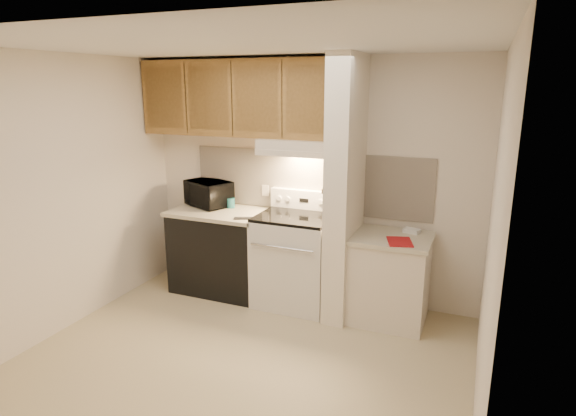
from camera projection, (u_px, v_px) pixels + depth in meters
The scene contains 50 objects.
floor at pixel (244, 358), 4.03m from camera, with size 3.60×3.60×0.00m, color #C8B58C.
ceiling at pixel (236, 44), 3.40m from camera, with size 3.60×3.60×0.00m, color white.
wall_back at pixel (307, 180), 5.06m from camera, with size 3.60×0.02×2.50m, color silver.
wall_left at pixel (65, 195), 4.38m from camera, with size 0.02×3.00×2.50m, color silver.
wall_right at pixel (492, 243), 3.05m from camera, with size 0.02×3.00×2.50m, color silver.
backsplash at pixel (307, 181), 5.05m from camera, with size 2.60×0.02×0.63m, color white.
range_body at pixel (295, 261), 4.95m from camera, with size 0.76×0.65×0.92m, color silver.
oven_window at pixel (283, 268), 4.65m from camera, with size 0.50×0.01×0.30m, color black.
oven_handle at pixel (282, 248), 4.56m from camera, with size 0.02×0.02×0.65m, color silver.
cooktop at pixel (295, 217), 4.83m from camera, with size 0.74×0.64×0.03m, color black.
range_backguard at pixel (305, 200), 5.05m from camera, with size 0.76×0.08×0.20m, color silver.
range_display at pixel (304, 200), 5.02m from camera, with size 0.10×0.01×0.04m, color black.
range_knob_left_outer at pixel (279, 198), 5.12m from camera, with size 0.05×0.05×0.02m, color silver.
range_knob_left_inner at pixel (288, 199), 5.08m from camera, with size 0.05×0.05×0.02m, color silver.
range_knob_right_inner at pixel (320, 202), 4.95m from camera, with size 0.05×0.05×0.02m, color silver.
range_knob_right_outer at pixel (329, 203), 4.91m from camera, with size 0.05×0.05×0.02m, color silver.
dishwasher_front at pixel (221, 252), 5.29m from camera, with size 1.00×0.63×0.87m, color black.
left_countertop at pixel (220, 212), 5.17m from camera, with size 1.04×0.67×0.04m, color beige.
spoon_rest at pixel (244, 218), 4.84m from camera, with size 0.21×0.07×0.01m, color black.
teal_jar at pixel (230, 203), 5.27m from camera, with size 0.10×0.10×0.11m, color #1D6369.
outlet at pixel (265, 190), 5.25m from camera, with size 0.08×0.01×0.12m, color beige.
microwave at pixel (208, 193), 5.34m from camera, with size 0.50×0.34×0.28m, color black.
partition_pillar at pixel (345, 190), 4.56m from camera, with size 0.22×0.70×2.50m, color white.
pillar_trim at pixel (334, 184), 4.59m from camera, with size 0.01×0.70×0.04m, color olive.
knife_strip at pixel (332, 183), 4.54m from camera, with size 0.02×0.42×0.04m, color black.
knife_blade_a at pixel (325, 197), 4.43m from camera, with size 0.01×0.04×0.16m, color silver.
knife_handle_a at pixel (325, 181), 4.38m from camera, with size 0.02×0.02×0.10m, color black.
knife_blade_b at pixel (328, 196), 4.51m from camera, with size 0.01×0.04×0.18m, color silver.
knife_handle_b at pixel (328, 179), 4.46m from camera, with size 0.02×0.02×0.10m, color black.
knife_blade_c at pixel (330, 195), 4.58m from camera, with size 0.01×0.04×0.20m, color silver.
knife_handle_c at pixel (330, 178), 4.53m from camera, with size 0.02×0.02×0.10m, color black.
knife_blade_d at pixel (333, 192), 4.65m from camera, with size 0.01×0.04×0.16m, color silver.
knife_handle_d at pixel (333, 176), 4.61m from camera, with size 0.02×0.02×0.10m, color black.
knife_blade_e at pixel (335, 191), 4.70m from camera, with size 0.01×0.04×0.18m, color silver.
knife_handle_e at pixel (336, 175), 4.68m from camera, with size 0.02×0.02×0.10m, color black.
oven_mitt at pixel (337, 190), 4.77m from camera, with size 0.03×0.10×0.24m, color gray.
right_cab_base at pixel (389, 280), 4.60m from camera, with size 0.70×0.60×0.81m, color beige.
right_countertop at pixel (392, 238), 4.49m from camera, with size 0.74×0.64×0.04m, color beige.
red_folder at pixel (400, 242), 4.31m from camera, with size 0.21×0.29×0.01m, color #A41216.
white_box at pixel (412, 231), 4.59m from camera, with size 0.15×0.10×0.04m, color white.
range_hood at pixel (300, 147), 4.77m from camera, with size 0.78×0.44×0.15m, color beige.
hood_lip at pixel (292, 154), 4.59m from camera, with size 0.78×0.04×0.06m, color beige.
upper_cabinets at pixel (240, 98), 4.95m from camera, with size 2.18×0.33×0.77m, color olive.
cab_door_a at pixel (164, 98), 5.11m from camera, with size 0.46×0.01×0.63m, color olive.
cab_gap_a at pixel (186, 98), 5.00m from camera, with size 0.01×0.01×0.73m, color black.
cab_door_b at pixel (208, 98), 4.90m from camera, with size 0.46×0.01×0.63m, color olive.
cab_gap_b at pixel (232, 99), 4.80m from camera, with size 0.01×0.01×0.73m, color black.
cab_door_c at pixel (257, 99), 4.70m from camera, with size 0.46×0.01×0.63m, color olive.
cab_gap_c at pixel (282, 99), 4.60m from camera, with size 0.01×0.01×0.73m, color black.
cab_door_d at pixel (309, 100), 4.50m from camera, with size 0.46×0.01×0.63m, color olive.
Camera 1 is at (1.70, -3.18, 2.23)m, focal length 30.00 mm.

